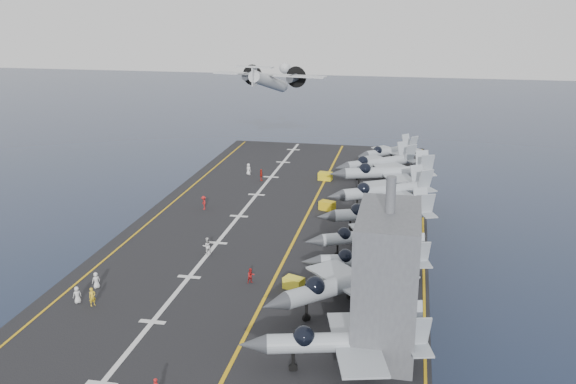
% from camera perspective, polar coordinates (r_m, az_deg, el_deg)
% --- Properties ---
extents(ground, '(500.00, 500.00, 0.00)m').
position_cam_1_polar(ground, '(89.84, -0.50, -8.69)').
color(ground, '#142135').
rests_on(ground, ground).
extents(hull, '(36.00, 90.00, 10.00)m').
position_cam_1_polar(hull, '(87.79, -0.51, -5.75)').
color(hull, '#56595E').
rests_on(hull, ground).
extents(flight_deck, '(38.00, 92.00, 0.40)m').
position_cam_1_polar(flight_deck, '(85.90, -0.51, -2.55)').
color(flight_deck, black).
rests_on(flight_deck, hull).
extents(foul_line, '(0.35, 90.00, 0.02)m').
position_cam_1_polar(foul_line, '(85.31, 1.46, -2.54)').
color(foul_line, gold).
rests_on(foul_line, flight_deck).
extents(landing_centerline, '(0.50, 90.00, 0.02)m').
position_cam_1_polar(landing_centerline, '(87.17, -4.38, -2.16)').
color(landing_centerline, silver).
rests_on(landing_centerline, flight_deck).
extents(deck_edge_port, '(0.25, 90.00, 0.02)m').
position_cam_1_polar(deck_edge_port, '(90.62, -11.11, -1.68)').
color(deck_edge_port, gold).
rests_on(deck_edge_port, flight_deck).
extents(deck_edge_stbd, '(0.25, 90.00, 0.02)m').
position_cam_1_polar(deck_edge_stbd, '(84.29, 11.92, -3.17)').
color(deck_edge_stbd, gold).
rests_on(deck_edge_stbd, flight_deck).
extents(island_superstructure, '(5.00, 10.00, 15.00)m').
position_cam_1_polar(island_superstructure, '(53.61, 8.82, -6.37)').
color(island_superstructure, '#56595E').
rests_on(island_superstructure, flight_deck).
extents(fighter_jet_0, '(16.95, 13.32, 5.20)m').
position_cam_1_polar(fighter_jet_0, '(52.10, 5.15, -12.99)').
color(fighter_jet_0, '#9299A2').
rests_on(fighter_jet_0, flight_deck).
extents(fighter_jet_1, '(19.00, 18.81, 5.57)m').
position_cam_1_polar(fighter_jet_1, '(61.28, 5.16, -7.96)').
color(fighter_jet_1, gray).
rests_on(fighter_jet_1, flight_deck).
extents(fighter_jet_2, '(15.04, 11.84, 4.61)m').
position_cam_1_polar(fighter_jet_2, '(67.88, 7.59, -5.92)').
color(fighter_jet_2, gray).
rests_on(fighter_jet_2, flight_deck).
extents(fighter_jet_3, '(16.07, 13.98, 4.69)m').
position_cam_1_polar(fighter_jet_3, '(74.35, 7.18, -3.79)').
color(fighter_jet_3, '#979FA5').
rests_on(fighter_jet_3, flight_deck).
extents(fighter_jet_4, '(17.29, 14.34, 5.14)m').
position_cam_1_polar(fighter_jet_4, '(81.44, 8.39, -1.80)').
color(fighter_jet_4, '#959DA3').
rests_on(fighter_jet_4, flight_deck).
extents(fighter_jet_5, '(18.70, 16.88, 5.41)m').
position_cam_1_polar(fighter_jet_5, '(90.55, 8.66, 0.22)').
color(fighter_jet_5, '#9BA6AD').
rests_on(fighter_jet_5, flight_deck).
extents(fighter_jet_6, '(18.53, 15.06, 5.57)m').
position_cam_1_polar(fighter_jet_6, '(99.81, 8.84, 1.84)').
color(fighter_jet_6, '#A1ABB3').
rests_on(fighter_jet_6, flight_deck).
extents(fighter_jet_7, '(17.74, 16.79, 5.14)m').
position_cam_1_polar(fighter_jet_7, '(106.36, 8.14, 2.70)').
color(fighter_jet_7, '#8F979E').
rests_on(fighter_jet_7, flight_deck).
extents(fighter_jet_8, '(15.29, 15.15, 4.49)m').
position_cam_1_polar(fighter_jet_8, '(115.82, 9.06, 3.67)').
color(fighter_jet_8, gray).
rests_on(fighter_jet_8, flight_deck).
extents(tow_cart_a, '(2.31, 1.90, 1.19)m').
position_cam_1_polar(tow_cart_a, '(65.97, 0.51, -8.09)').
color(tow_cart_a, yellow).
rests_on(tow_cart_a, flight_deck).
extents(tow_cart_b, '(2.42, 2.00, 1.25)m').
position_cam_1_polar(tow_cart_b, '(89.51, 3.50, -1.21)').
color(tow_cart_b, gold).
rests_on(tow_cart_b, flight_deck).
extents(tow_cart_c, '(2.31, 1.67, 1.29)m').
position_cam_1_polar(tow_cart_c, '(103.99, 3.33, 1.42)').
color(tow_cart_c, yellow).
rests_on(tow_cart_c, flight_deck).
extents(crew_0, '(1.20, 1.22, 1.71)m').
position_cam_1_polar(crew_0, '(68.78, -16.69, -7.53)').
color(crew_0, silver).
rests_on(crew_0, flight_deck).
extents(crew_1, '(1.26, 1.34, 1.86)m').
position_cam_1_polar(crew_1, '(65.18, -17.00, -8.90)').
color(crew_1, gold).
rests_on(crew_1, flight_deck).
extents(crew_2, '(1.47, 1.36, 2.04)m').
position_cam_1_polar(crew_2, '(74.71, -7.22, -4.78)').
color(crew_2, silver).
rests_on(crew_2, flight_deck).
extents(crew_3, '(1.24, 1.38, 1.93)m').
position_cam_1_polar(crew_3, '(90.23, -7.51, -0.95)').
color(crew_3, '#B21919').
rests_on(crew_3, flight_deck).
extents(crew_4, '(1.09, 1.33, 1.90)m').
position_cam_1_polar(crew_4, '(103.46, -2.40, 1.52)').
color(crew_4, red).
rests_on(crew_4, flight_deck).
extents(crew_5, '(1.39, 1.29, 1.93)m').
position_cam_1_polar(crew_5, '(107.03, -3.53, 2.04)').
color(crew_5, white).
rests_on(crew_5, flight_deck).
extents(crew_7, '(1.18, 1.13, 1.65)m').
position_cam_1_polar(crew_7, '(67.14, -3.32, -7.44)').
color(crew_7, '#B21919').
rests_on(crew_7, flight_deck).
extents(transport_plane, '(27.53, 21.16, 5.88)m').
position_cam_1_polar(transport_plane, '(137.30, -1.69, 9.77)').
color(transport_plane, '#BABBBE').
extents(crew_8, '(1.20, 1.22, 1.71)m').
position_cam_1_polar(crew_8, '(66.19, -18.24, -8.68)').
color(crew_8, silver).
rests_on(crew_8, flight_deck).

